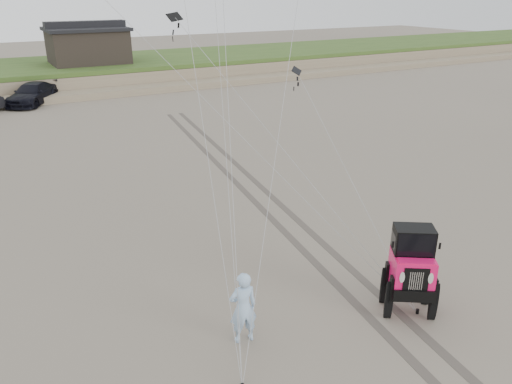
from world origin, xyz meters
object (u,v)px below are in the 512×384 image
Objects in this scene: truck_c at (32,94)px; cabin at (88,44)px; man at (243,308)px; jeep at (410,280)px.

cabin is at bearing 82.99° from truck_c.
man reaches higher than truck_c.
man is (0.85, -29.62, 0.17)m from truck_c.
jeep is at bearing -48.02° from truck_c.
truck_c is (-5.43, -6.50, -2.52)m from cabin.
cabin is 1.33× the size of jeep.
cabin is 37.21m from jeep.
truck_c is 2.80× the size of man.
jeep is (4.90, -30.64, 0.18)m from truck_c.
jeep is at bearing -90.82° from cabin.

